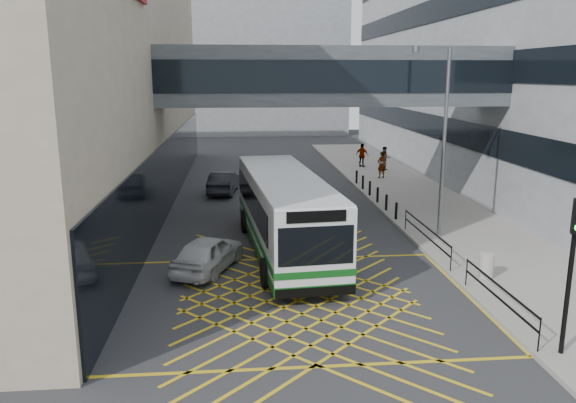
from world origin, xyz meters
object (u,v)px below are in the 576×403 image
object	(u,v)px
car_dark	(223,182)
traffic_light	(573,255)
pedestrian_a	(381,165)
pedestrian_c	(362,155)
street_lamp	(441,131)
car_silver	(294,182)
pedestrian_b	(385,159)
bus	(284,211)
car_white	(208,253)
litter_bin	(487,266)

from	to	relation	value
car_dark	traffic_light	bearing A→B (deg)	120.18
pedestrian_a	pedestrian_c	distance (m)	5.04
street_lamp	traffic_light	bearing A→B (deg)	-105.60
pedestrian_a	car_silver	bearing A→B (deg)	0.05
pedestrian_b	pedestrian_c	distance (m)	2.26
bus	car_silver	size ratio (longest dim) A/B	3.00
pedestrian_a	pedestrian_b	xyz separation A→B (m)	(1.12, 3.29, -0.04)
traffic_light	car_white	bearing A→B (deg)	163.19
pedestrian_a	pedestrian_b	distance (m)	3.48
traffic_light	street_lamp	world-z (taller)	street_lamp
car_white	pedestrian_a	xyz separation A→B (m)	(11.72, 18.53, 0.41)
street_lamp	pedestrian_b	xyz separation A→B (m)	(2.31, 18.19, -4.00)
car_silver	pedestrian_a	size ratio (longest dim) A/B	2.13
pedestrian_c	bus	bearing A→B (deg)	108.96
litter_bin	car_white	bearing A→B (deg)	168.33
car_white	car_dark	size ratio (longest dim) A/B	0.99
litter_bin	street_lamp	bearing A→B (deg)	89.15
car_dark	litter_bin	distance (m)	19.83
litter_bin	car_dark	bearing A→B (deg)	120.88
car_silver	pedestrian_a	world-z (taller)	pedestrian_a
pedestrian_c	street_lamp	bearing A→B (deg)	127.47
car_dark	traffic_light	distance (m)	25.02
pedestrian_a	street_lamp	bearing A→B (deg)	58.10
bus	pedestrian_c	distance (m)	22.90
car_white	pedestrian_a	world-z (taller)	pedestrian_a
bus	pedestrian_a	xyz separation A→B (m)	(8.52, 16.34, -0.70)
street_lamp	litter_bin	bearing A→B (deg)	-103.49
street_lamp	car_dark	bearing A→B (deg)	119.78
pedestrian_b	car_white	bearing A→B (deg)	-120.25
bus	pedestrian_b	xyz separation A→B (m)	(9.64, 19.64, -0.74)
car_dark	pedestrian_a	bearing A→B (deg)	-154.88
bus	street_lamp	distance (m)	8.16
bus	traffic_light	world-z (taller)	traffic_light
car_dark	pedestrian_c	world-z (taller)	pedestrian_c
car_dark	pedestrian_b	world-z (taller)	pedestrian_b
car_white	litter_bin	distance (m)	10.67
car_white	car_silver	world-z (taller)	car_white
litter_bin	pedestrian_a	world-z (taller)	pedestrian_a
pedestrian_a	pedestrian_b	size ratio (longest dim) A/B	1.04
pedestrian_a	bus	bearing A→B (deg)	35.10
car_silver	street_lamp	distance (m)	13.44
pedestrian_b	litter_bin	bearing A→B (deg)	-95.47
pedestrian_a	pedestrian_c	size ratio (longest dim) A/B	1.01
pedestrian_b	pedestrian_a	bearing A→B (deg)	-108.60
bus	car_silver	distance (m)	13.00
traffic_light	street_lamp	distance (m)	11.94
traffic_light	pedestrian_b	bearing A→B (deg)	106.85
car_silver	litter_bin	bearing A→B (deg)	113.39
bus	pedestrian_a	distance (m)	18.44
bus	car_dark	size ratio (longest dim) A/B	2.69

